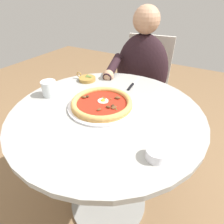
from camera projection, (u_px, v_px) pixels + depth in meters
ground_plane at (108, 201)px, 1.28m from camera, size 6.00×6.00×0.02m
dining_table at (107, 141)px, 0.96m from camera, size 0.88×0.88×0.76m
pizza_on_plate at (102, 103)px, 0.86m from camera, size 0.32×0.32×0.04m
water_glass at (49, 89)px, 0.94m from camera, size 0.07×0.07×0.08m
steak_knife at (133, 85)px, 1.05m from camera, size 0.20×0.03×0.01m
ramekin_capers at (156, 154)px, 0.59m from camera, size 0.07×0.07×0.04m
olive_pan at (87, 79)px, 1.11m from camera, size 0.10×0.13×0.04m
diner_person at (139, 95)px, 1.47m from camera, size 0.52×0.41×1.15m
cafe_chair_diner at (144, 83)px, 1.56m from camera, size 0.45×0.45×0.92m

